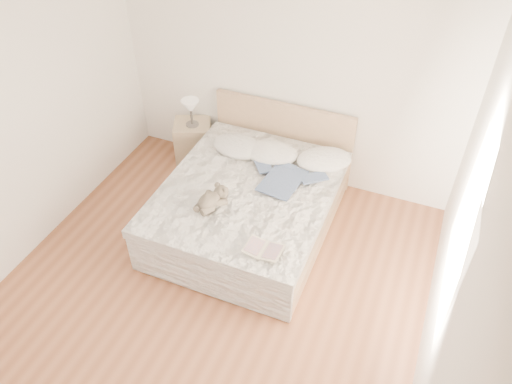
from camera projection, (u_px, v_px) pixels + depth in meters
floor at (203, 303)px, 4.80m from camera, size 4.00×4.50×0.00m
ceiling at (172, 34)px, 3.03m from camera, size 4.00×4.50×0.00m
wall_back at (288, 73)px, 5.49m from camera, size 4.00×0.02×2.70m
wall_right at (456, 275)px, 3.34m from camera, size 0.02×4.50×2.70m
window at (462, 234)px, 3.49m from camera, size 0.02×1.30×1.10m
bed at (251, 203)px, 5.43m from camera, size 1.72×2.14×1.00m
nightstand at (194, 142)px, 6.35m from camera, size 0.57×0.55×0.56m
table_lamp at (191, 108)px, 5.98m from camera, size 0.29×0.29×0.34m
pillow_left at (238, 146)px, 5.67m from camera, size 0.65×0.49×0.18m
pillow_middle at (271, 153)px, 5.57m from camera, size 0.66×0.50×0.18m
pillow_right at (324, 160)px, 5.47m from camera, size 0.74×0.68×0.18m
blouse at (282, 181)px, 5.22m from camera, size 0.65×0.68×0.02m
photo_book at (239, 144)px, 5.72m from camera, size 0.34×0.25×0.02m
childrens_book at (263, 250)px, 4.48m from camera, size 0.36×0.25×0.02m
teddy_bear at (209, 206)px, 4.89m from camera, size 0.32×0.39×0.18m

